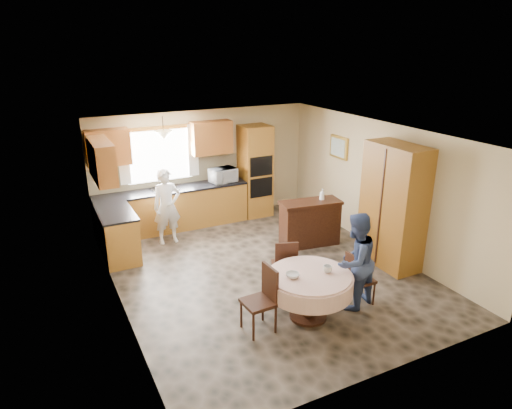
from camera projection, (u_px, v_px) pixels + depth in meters
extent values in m
cube|color=brown|center=(265.00, 272.00, 8.17)|extent=(5.00, 6.00, 0.01)
cube|color=white|center=(266.00, 134.00, 7.33)|extent=(5.00, 6.00, 0.01)
cube|color=tan|center=(203.00, 166.00, 10.27)|extent=(5.00, 0.02, 2.50)
cube|color=tan|center=(387.00, 286.00, 5.23)|extent=(5.00, 0.02, 2.50)
cube|color=tan|center=(115.00, 233.00, 6.70)|extent=(0.02, 6.00, 2.50)
cube|color=tan|center=(380.00, 187.00, 8.81)|extent=(0.02, 6.00, 2.50)
cube|color=white|center=(159.00, 156.00, 9.72)|extent=(1.40, 0.03, 1.10)
cube|color=white|center=(124.00, 158.00, 9.34)|extent=(0.22, 0.02, 1.15)
cube|color=white|center=(193.00, 150.00, 9.97)|extent=(0.22, 0.02, 1.15)
cube|color=#B87E31|center=(173.00, 209.00, 9.94)|extent=(3.30, 0.60, 0.88)
cube|color=black|center=(172.00, 189.00, 9.78)|extent=(3.30, 0.64, 0.04)
cube|color=#B87E31|center=(118.00, 235.00, 8.61)|extent=(0.60, 1.20, 0.88)
cube|color=black|center=(115.00, 213.00, 8.45)|extent=(0.64, 1.20, 0.04)
cube|color=beige|center=(167.00, 174.00, 9.93)|extent=(3.30, 0.02, 0.55)
cube|color=#B06B2C|center=(108.00, 147.00, 9.05)|extent=(0.85, 0.33, 0.72)
cube|color=#B06B2C|center=(211.00, 138.00, 9.98)|extent=(0.90, 0.33, 0.72)
cube|color=#B06B2C|center=(102.00, 161.00, 8.06)|extent=(0.33, 1.20, 0.72)
cube|color=#B87E31|center=(255.00, 171.00, 10.56)|extent=(0.66, 0.62, 2.12)
cube|color=black|center=(261.00, 166.00, 10.23)|extent=(0.56, 0.01, 0.45)
cube|color=black|center=(261.00, 188.00, 10.40)|extent=(0.56, 0.01, 0.45)
cone|color=beige|center=(164.00, 135.00, 9.14)|extent=(0.36, 0.36, 0.18)
cube|color=#3C1E10|center=(310.00, 224.00, 9.16)|extent=(1.27, 0.66, 0.86)
cube|color=black|center=(326.00, 228.00, 9.33)|extent=(0.50, 0.40, 0.61)
cube|color=#B87E31|center=(393.00, 206.00, 8.14)|extent=(0.59, 1.18, 2.25)
cylinder|color=#3C1E10|center=(309.00, 298.00, 6.73)|extent=(0.19, 0.19, 0.66)
cylinder|color=#3C1E10|center=(308.00, 316.00, 6.84)|extent=(0.56, 0.56, 0.04)
cylinder|color=beige|center=(310.00, 276.00, 6.61)|extent=(1.21, 1.21, 0.05)
cylinder|color=beige|center=(309.00, 283.00, 6.65)|extent=(1.27, 1.27, 0.26)
cube|color=#3C1E10|center=(258.00, 303.00, 6.39)|extent=(0.44, 0.44, 0.05)
cube|color=#3C1E10|center=(270.00, 282.00, 6.38)|extent=(0.06, 0.40, 0.50)
cylinder|color=#3C1E10|center=(253.00, 327.00, 6.24)|extent=(0.04, 0.04, 0.43)
cylinder|color=#3C1E10|center=(275.00, 320.00, 6.39)|extent=(0.04, 0.04, 0.43)
cylinder|color=#3C1E10|center=(242.00, 314.00, 6.54)|extent=(0.04, 0.04, 0.43)
cylinder|color=#3C1E10|center=(264.00, 308.00, 6.69)|extent=(0.04, 0.04, 0.43)
cube|color=#3C1E10|center=(284.00, 265.00, 7.51)|extent=(0.50, 0.50, 0.05)
cube|color=#3C1E10|center=(286.00, 256.00, 7.26)|extent=(0.37, 0.16, 0.47)
cylinder|color=#3C1E10|center=(280.00, 284.00, 7.37)|extent=(0.03, 0.03, 0.40)
cylinder|color=#3C1E10|center=(298.00, 279.00, 7.51)|extent=(0.03, 0.03, 0.40)
cylinder|color=#3C1E10|center=(270.00, 275.00, 7.65)|extent=(0.03, 0.03, 0.40)
cylinder|color=#3C1E10|center=(287.00, 271.00, 7.80)|extent=(0.03, 0.03, 0.40)
cube|color=#3C1E10|center=(360.00, 280.00, 7.09)|extent=(0.38, 0.38, 0.04)
cube|color=#3C1E10|center=(353.00, 268.00, 6.93)|extent=(0.04, 0.36, 0.44)
cylinder|color=#3C1E10|center=(357.00, 299.00, 6.96)|extent=(0.03, 0.03, 0.38)
cylinder|color=#3C1E10|center=(374.00, 294.00, 7.09)|extent=(0.03, 0.03, 0.38)
cylinder|color=#3C1E10|center=(345.00, 289.00, 7.23)|extent=(0.03, 0.03, 0.38)
cylinder|color=#3C1E10|center=(361.00, 285.00, 7.36)|extent=(0.03, 0.03, 0.38)
cube|color=gold|center=(339.00, 147.00, 9.73)|extent=(0.05, 0.57, 0.47)
cube|color=#A7B9C4|center=(338.00, 147.00, 9.72)|extent=(0.01, 0.47, 0.38)
imported|color=silver|center=(223.00, 175.00, 10.18)|extent=(0.63, 0.48, 0.31)
imported|color=silver|center=(167.00, 206.00, 9.14)|extent=(0.57, 0.37, 1.55)
imported|color=navy|center=(355.00, 261.00, 6.88)|extent=(0.88, 0.77, 1.53)
imported|color=#B2B2B2|center=(298.00, 205.00, 8.88)|extent=(0.22, 0.22, 0.05)
imported|color=silver|center=(322.00, 196.00, 9.07)|extent=(0.13, 0.13, 0.28)
imported|color=#B2B2B2|center=(327.00, 269.00, 6.64)|extent=(0.16, 0.16, 0.11)
imported|color=#B2B2B2|center=(293.00, 275.00, 6.50)|extent=(0.21, 0.21, 0.06)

